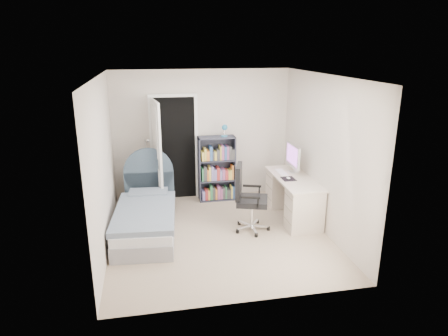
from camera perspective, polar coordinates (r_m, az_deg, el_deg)
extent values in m
cube|color=gray|center=(6.52, -0.71, -9.68)|extent=(3.40, 3.60, 0.05)
cube|color=white|center=(5.84, -0.80, 13.27)|extent=(3.40, 3.60, 0.05)
cube|color=beige|center=(7.81, -3.14, 4.77)|extent=(3.40, 0.05, 2.50)
cube|color=beige|center=(4.37, 3.53, -5.34)|extent=(3.40, 0.05, 2.50)
cube|color=beige|center=(6.01, -17.16, 0.23)|extent=(0.05, 3.60, 2.50)
cube|color=beige|center=(6.57, 14.22, 1.90)|extent=(0.05, 3.60, 2.50)
cube|color=black|center=(7.78, -7.10, 2.73)|extent=(0.80, 0.01, 2.00)
cube|color=white|center=(7.74, -10.26, 2.51)|extent=(0.06, 0.06, 2.00)
cube|color=white|center=(7.80, -3.93, 2.85)|extent=(0.06, 0.06, 2.00)
cube|color=white|center=(7.57, -7.37, 10.25)|extent=(0.92, 0.06, 0.06)
cube|color=white|center=(7.36, -9.53, 1.79)|extent=(0.15, 0.80, 2.00)
cube|color=gray|center=(6.60, -11.02, -8.29)|extent=(1.04, 1.93, 0.24)
cube|color=silver|center=(6.52, -11.11, -6.81)|extent=(1.02, 1.89, 0.15)
cube|color=slate|center=(6.39, -11.23, -6.23)|extent=(1.05, 1.66, 0.09)
cube|color=slate|center=(7.09, -10.75, -3.65)|extent=(0.69, 0.43, 0.11)
cube|color=#3A4B5B|center=(7.39, -10.56, -3.31)|extent=(0.89, 0.13, 0.75)
cylinder|color=#3A4B5B|center=(7.27, -10.71, -0.56)|extent=(0.89, 0.13, 0.89)
cylinder|color=tan|center=(7.53, -12.82, -4.30)|extent=(0.03, 0.03, 0.44)
cylinder|color=tan|center=(7.81, -12.78, -3.52)|extent=(0.03, 0.03, 0.44)
cylinder|color=tan|center=(7.52, -10.58, -4.18)|extent=(0.03, 0.03, 0.44)
cylinder|color=tan|center=(7.80, -10.62, -3.40)|extent=(0.03, 0.03, 0.44)
cube|color=tan|center=(7.59, -11.79, -2.39)|extent=(0.35, 0.35, 0.03)
cube|color=tan|center=(7.69, -11.67, -4.31)|extent=(0.32, 0.32, 0.02)
cube|color=#B24C33|center=(7.59, -12.14, -2.19)|extent=(0.14, 0.19, 0.03)
cube|color=#3F598C|center=(7.58, -12.15, -1.98)|extent=(0.13, 0.19, 0.03)
cube|color=#D8CC7F|center=(7.57, -12.17, -1.77)|extent=(0.12, 0.18, 0.03)
cylinder|color=silver|center=(7.94, -10.73, -4.68)|extent=(0.18, 0.18, 0.02)
cylinder|color=silver|center=(7.73, -10.98, -0.39)|extent=(0.01, 0.01, 1.25)
sphere|color=silver|center=(7.54, -10.82, 3.87)|extent=(0.07, 0.07, 0.07)
cube|color=#333545|center=(7.68, -3.57, -0.23)|extent=(0.02, 0.30, 1.26)
cube|color=#333545|center=(7.79, 1.43, 0.06)|extent=(0.02, 0.30, 1.26)
cube|color=#333545|center=(7.57, -1.08, 4.40)|extent=(0.71, 0.30, 0.02)
cube|color=#333545|center=(7.94, -1.03, -4.37)|extent=(0.71, 0.30, 0.02)
cube|color=#333545|center=(7.87, -1.23, 0.22)|extent=(0.71, 0.01, 1.26)
cube|color=#333545|center=(7.80, -1.04, -1.68)|extent=(0.67, 0.28, 0.02)
cube|color=#333545|center=(7.68, -1.06, 1.17)|extent=(0.67, 0.28, 0.02)
cylinder|color=teal|center=(7.59, 0.05, 4.60)|extent=(0.12, 0.12, 0.02)
cylinder|color=silver|center=(7.58, 0.05, 5.19)|extent=(0.02, 0.02, 0.16)
sphere|color=teal|center=(7.53, 0.10, 5.82)|extent=(0.11, 0.11, 0.11)
cube|color=#7F72B2|center=(7.84, -3.00, -3.82)|extent=(0.05, 0.21, 0.18)
cube|color=#B23333|center=(7.84, -2.58, -3.68)|extent=(0.05, 0.21, 0.21)
cube|color=#D8BF4C|center=(7.85, -2.23, -3.74)|extent=(0.03, 0.21, 0.19)
cube|color=#337F4C|center=(7.84, -1.90, -3.40)|extent=(0.04, 0.21, 0.28)
cube|color=#3F3F3F|center=(7.86, -1.53, -3.52)|extent=(0.05, 0.21, 0.24)
cube|color=orange|center=(7.87, -1.20, -3.60)|extent=(0.03, 0.21, 0.21)
cube|color=#994C7F|center=(7.87, -0.84, -3.40)|extent=(0.05, 0.21, 0.26)
cube|color=#994C7F|center=(7.89, -0.46, -3.53)|extent=(0.04, 0.21, 0.21)
cube|color=#3F3F3F|center=(7.89, -0.11, -3.49)|extent=(0.05, 0.21, 0.22)
cube|color=#337F4C|center=(7.90, 0.20, -3.41)|extent=(0.03, 0.21, 0.23)
cube|color=#3F3F3F|center=(7.91, 0.44, -3.56)|extent=(0.03, 0.21, 0.18)
cube|color=#3F3F3F|center=(7.92, 0.74, -3.55)|extent=(0.04, 0.21, 0.18)
cube|color=#D8BF4C|center=(7.92, 1.01, -3.34)|extent=(0.03, 0.21, 0.24)
cube|color=#335999|center=(7.93, 1.35, -3.31)|extent=(0.06, 0.21, 0.24)
cube|color=#337F4C|center=(7.70, -3.12, -0.84)|extent=(0.03, 0.21, 0.25)
cube|color=#3F3F3F|center=(7.70, -2.75, -0.70)|extent=(0.06, 0.21, 0.28)
cube|color=orange|center=(7.71, -2.40, -0.90)|extent=(0.03, 0.21, 0.22)
cube|color=#D8BF4C|center=(7.71, -2.11, -0.71)|extent=(0.04, 0.21, 0.27)
cube|color=#7F72B2|center=(7.72, -1.76, -0.68)|extent=(0.05, 0.21, 0.27)
cube|color=#7F72B2|center=(7.73, -1.35, -0.85)|extent=(0.05, 0.21, 0.21)
cube|color=#B23333|center=(7.74, -0.92, -0.72)|extent=(0.05, 0.21, 0.25)
cube|color=#7F72B2|center=(7.76, -0.52, -0.87)|extent=(0.04, 0.21, 0.20)
cube|color=#994C7F|center=(7.76, -0.14, -0.80)|extent=(0.05, 0.21, 0.21)
cube|color=#B23333|center=(7.78, 0.28, -0.87)|extent=(0.05, 0.21, 0.18)
cube|color=#D8BF4C|center=(7.79, 0.64, -0.88)|extent=(0.03, 0.21, 0.17)
cube|color=#D8BF4C|center=(7.79, 0.91, -0.81)|extent=(0.03, 0.21, 0.19)
cube|color=orange|center=(7.79, 1.15, -0.49)|extent=(0.03, 0.21, 0.28)
cube|color=#D8BF4C|center=(7.59, -3.12, 1.78)|extent=(0.05, 0.21, 0.17)
cube|color=#D8BF4C|center=(7.59, -2.76, 2.02)|extent=(0.04, 0.21, 0.23)
cube|color=orange|center=(7.60, -2.37, 1.88)|extent=(0.05, 0.21, 0.19)
cube|color=#335999|center=(7.60, -1.95, 2.18)|extent=(0.05, 0.21, 0.26)
cube|color=#3F3F3F|center=(7.62, -1.62, 1.87)|extent=(0.03, 0.21, 0.17)
cube|color=#D8BF4C|center=(7.63, -1.32, 1.85)|extent=(0.04, 0.21, 0.16)
cube|color=#3F3F3F|center=(7.63, -0.92, 1.98)|extent=(0.06, 0.21, 0.19)
cube|color=#D8BF4C|center=(7.63, -0.57, 2.25)|extent=(0.03, 0.21, 0.26)
cube|color=#994C7F|center=(7.64, -0.27, 2.30)|extent=(0.04, 0.21, 0.27)
cube|color=#335999|center=(7.65, 0.10, 2.24)|extent=(0.04, 0.21, 0.25)
cube|color=#994C7F|center=(7.66, 0.44, 2.28)|extent=(0.03, 0.21, 0.26)
cube|color=#3F3F3F|center=(7.67, 0.79, 2.28)|extent=(0.05, 0.21, 0.25)
cube|color=#3F3F3F|center=(7.69, 1.24, 2.08)|extent=(0.06, 0.21, 0.19)
cube|color=beige|center=(6.99, 9.96, -1.48)|extent=(0.60, 1.51, 0.03)
cube|color=beige|center=(6.66, 11.41, -5.90)|extent=(0.55, 0.40, 0.70)
cube|color=beige|center=(7.58, 8.41, -2.85)|extent=(0.55, 0.40, 0.70)
cube|color=silver|center=(7.29, 9.88, -0.53)|extent=(0.16, 0.16, 0.01)
cube|color=silver|center=(7.27, 10.15, 0.34)|extent=(0.03, 0.06, 0.22)
cube|color=silver|center=(7.20, 9.85, 1.70)|extent=(0.04, 0.56, 0.40)
cube|color=#B656D1|center=(7.18, 9.67, 1.84)|extent=(0.00, 0.50, 0.32)
cube|color=white|center=(7.21, 8.24, -0.62)|extent=(0.13, 0.40, 0.02)
cube|color=black|center=(6.90, 9.18, -1.54)|extent=(0.22, 0.26, 0.00)
ellipsoid|color=white|center=(6.90, 9.19, -1.41)|extent=(0.06, 0.10, 0.03)
cube|color=silver|center=(6.67, 5.17, -8.31)|extent=(0.28, 0.12, 0.03)
cylinder|color=black|center=(6.68, 6.35, -8.59)|extent=(0.07, 0.07, 0.06)
cube|color=silver|center=(6.79, 4.40, -7.81)|extent=(0.20, 0.25, 0.03)
cylinder|color=black|center=(6.92, 4.79, -7.60)|extent=(0.07, 0.07, 0.06)
cube|color=silver|center=(6.75, 3.07, -7.94)|extent=(0.20, 0.25, 0.03)
cylinder|color=black|center=(6.84, 2.18, -7.85)|extent=(0.07, 0.07, 0.06)
cube|color=silver|center=(6.60, 2.98, -8.53)|extent=(0.28, 0.13, 0.03)
cylinder|color=black|center=(6.55, 1.95, -9.03)|extent=(0.07, 0.07, 0.06)
cube|color=silver|center=(6.55, 4.30, -8.77)|extent=(0.04, 0.28, 0.03)
cylinder|color=black|center=(6.45, 4.62, -9.53)|extent=(0.07, 0.07, 0.06)
cylinder|color=silver|center=(6.58, 4.02, -6.60)|extent=(0.06, 0.06, 0.43)
cube|color=black|center=(6.49, 4.07, -4.71)|extent=(0.61, 0.61, 0.09)
cube|color=black|center=(6.39, 2.13, -1.94)|extent=(0.20, 0.45, 0.56)
cube|color=black|center=(6.19, 3.79, -4.21)|extent=(0.30, 0.13, 0.03)
cube|color=black|center=(6.68, 4.03, -2.58)|extent=(0.30, 0.13, 0.03)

